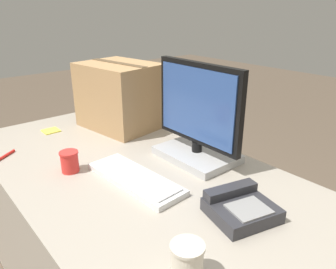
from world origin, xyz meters
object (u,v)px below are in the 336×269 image
paper_cup_left (70,162)px  cardboard_box (120,95)px  sticky_note_pad (51,131)px  pen_marker (4,157)px  monitor (198,123)px  desk_phone (240,207)px  keyboard (135,178)px  paper_cup_right (187,262)px

paper_cup_left → cardboard_box: bearing=125.9°
sticky_note_pad → pen_marker: bearing=-56.8°
monitor → sticky_note_pad: 0.82m
desk_phone → pen_marker: 1.03m
keyboard → paper_cup_right: bearing=-24.0°
sticky_note_pad → desk_phone: bearing=9.0°
cardboard_box → pen_marker: bearing=-88.1°
pen_marker → sticky_note_pad: 0.34m
keyboard → pen_marker: (-0.53, -0.32, -0.01)m
keyboard → paper_cup_left: bearing=-150.8°
keyboard → sticky_note_pad: size_ratio=5.37×
pen_marker → cardboard_box: bearing=145.7°
paper_cup_right → cardboard_box: cardboard_box is taller
pen_marker → sticky_note_pad: size_ratio=1.47×
paper_cup_left → sticky_note_pad: size_ratio=1.06×
paper_cup_right → sticky_note_pad: paper_cup_right is taller
keyboard → sticky_note_pad: keyboard is taller
monitor → pen_marker: bearing=-129.9°
pen_marker → paper_cup_right: bearing=62.4°
paper_cup_left → desk_phone: bearing=24.7°
paper_cup_left → paper_cup_right: 0.70m
keyboard → pen_marker: 0.62m
keyboard → desk_phone: bearing=15.1°
monitor → paper_cup_right: bearing=-46.5°
keyboard → desk_phone: desk_phone is taller
pen_marker → sticky_note_pad: bearing=177.0°
sticky_note_pad → paper_cup_left: bearing=-12.9°
monitor → desk_phone: size_ratio=1.92×
monitor → pen_marker: monitor is taller
paper_cup_right → desk_phone: bearing=105.0°
monitor → sticky_note_pad: size_ratio=5.51×
desk_phone → paper_cup_left: paper_cup_left is taller
keyboard → cardboard_box: size_ratio=0.99×
desk_phone → monitor: bearing=168.5°
monitor → cardboard_box: size_ratio=1.01×
keyboard → desk_phone: (0.39, 0.13, 0.01)m
paper_cup_left → paper_cup_right: (0.70, -0.02, 0.01)m
paper_cup_right → monitor: bearing=133.5°
paper_cup_left → sticky_note_pad: 0.50m
keyboard → paper_cup_right: 0.50m
keyboard → cardboard_box: 0.64m
desk_phone → cardboard_box: size_ratio=0.53×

